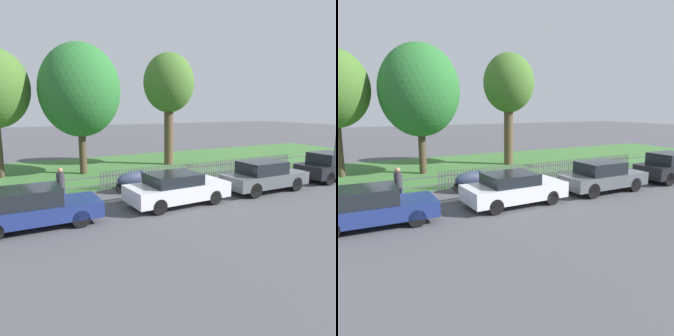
# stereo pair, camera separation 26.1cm
# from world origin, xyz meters

# --- Properties ---
(ground_plane) EXTENTS (120.00, 120.00, 0.00)m
(ground_plane) POSITION_xyz_m (0.00, 0.00, 0.00)
(ground_plane) COLOR #4C4C51
(kerb_stone) EXTENTS (36.95, 0.20, 0.12)m
(kerb_stone) POSITION_xyz_m (0.00, 0.10, 0.06)
(kerb_stone) COLOR gray
(kerb_stone) RESTS_ON ground
(grass_strip) EXTENTS (36.95, 10.51, 0.01)m
(grass_strip) POSITION_xyz_m (0.00, 7.73, 0.01)
(grass_strip) COLOR #3D7033
(grass_strip) RESTS_ON ground
(park_fence) EXTENTS (36.95, 0.05, 0.91)m
(park_fence) POSITION_xyz_m (-0.00, 2.49, 0.45)
(park_fence) COLOR #4C4C51
(park_fence) RESTS_ON ground
(parked_car_silver_hatchback) EXTENTS (4.12, 1.74, 1.32)m
(parked_car_silver_hatchback) POSITION_xyz_m (-9.51, -1.19, 0.67)
(parked_car_silver_hatchback) COLOR navy
(parked_car_silver_hatchback) RESTS_ON ground
(parked_car_black_saloon) EXTENTS (4.16, 1.93, 1.30)m
(parked_car_black_saloon) POSITION_xyz_m (-4.17, -1.19, 0.67)
(parked_car_black_saloon) COLOR silver
(parked_car_black_saloon) RESTS_ON ground
(parked_car_navy_estate) EXTENTS (4.14, 1.70, 1.43)m
(parked_car_navy_estate) POSITION_xyz_m (0.48, -1.26, 0.73)
(parked_car_navy_estate) COLOR #51565B
(parked_car_navy_estate) RESTS_ON ground
(parked_car_red_compact) EXTENTS (4.05, 1.85, 1.51)m
(parked_car_red_compact) POSITION_xyz_m (5.42, -1.16, 0.76)
(parked_car_red_compact) COLOR black
(parked_car_red_compact) RESTS_ON ground
(covered_motorcycle) EXTENTS (1.83, 0.81, 0.98)m
(covered_motorcycle) POSITION_xyz_m (-4.86, 1.45, 0.60)
(covered_motorcycle) COLOR black
(covered_motorcycle) RESTS_ON ground
(tree_behind_motorcycle) EXTENTS (4.56, 4.56, 7.45)m
(tree_behind_motorcycle) POSITION_xyz_m (-5.89, 6.84, 4.81)
(tree_behind_motorcycle) COLOR #473828
(tree_behind_motorcycle) RESTS_ON ground
(tree_mid_park) EXTENTS (3.37, 3.37, 7.42)m
(tree_mid_park) POSITION_xyz_m (0.12, 7.36, 5.35)
(tree_mid_park) COLOR brown
(tree_mid_park) RESTS_ON ground
(pedestrian_near_fence) EXTENTS (0.43, 0.43, 1.57)m
(pedestrian_near_fence) POSITION_xyz_m (-8.31, 0.68, 0.89)
(pedestrian_near_fence) COLOR #2D3351
(pedestrian_near_fence) RESTS_ON ground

